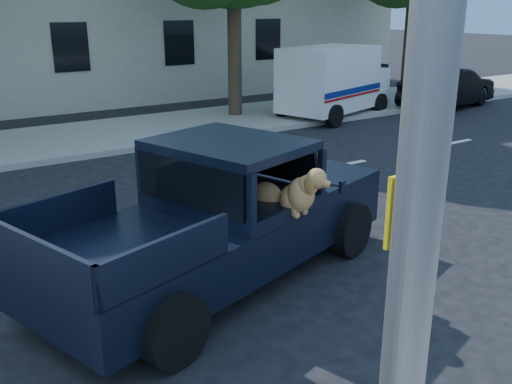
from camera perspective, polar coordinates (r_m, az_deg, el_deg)
ground at (r=8.50m, az=3.40°, el=-6.61°), size 120.00×120.00×0.00m
far_sidewalk at (r=16.40m, az=-16.40°, el=5.24°), size 60.00×4.00×0.15m
lane_stripes at (r=12.17m, az=1.29°, el=1.25°), size 21.60×0.14×0.01m
pickup_truck at (r=7.63m, az=-4.14°, el=-4.40°), size 5.61×3.49×1.88m
mail_truck at (r=19.10m, az=7.73°, el=10.39°), size 4.52×3.08×2.28m
parked_sedan at (r=21.77m, az=18.62°, el=9.86°), size 2.36×4.64×1.46m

